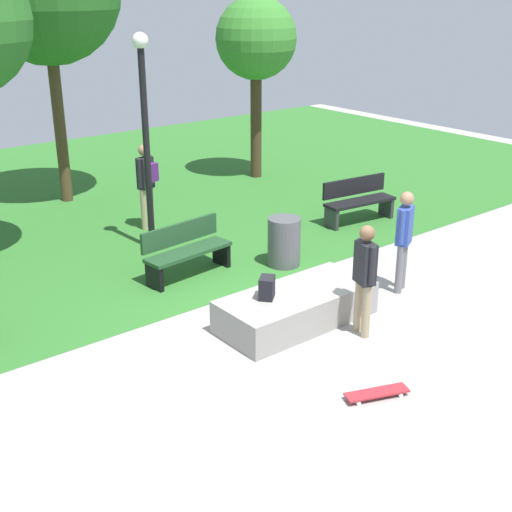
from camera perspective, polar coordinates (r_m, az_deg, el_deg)
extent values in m
plane|color=#9E9993|center=(10.21, 2.90, -5.36)|extent=(28.00, 28.00, 0.00)
cube|color=#2D6B28|center=(16.26, -15.11, 4.42)|extent=(26.60, 12.81, 0.01)
cube|color=gray|center=(10.03, 3.41, -4.29)|extent=(2.37, 1.05, 0.50)
cube|color=black|center=(9.65, 0.90, -2.66)|extent=(0.34, 0.33, 0.32)
cylinder|color=tan|center=(9.68, 9.22, -4.61)|extent=(0.12, 0.12, 0.79)
cylinder|color=tan|center=(9.84, 8.58, -4.09)|extent=(0.12, 0.12, 0.79)
cube|color=black|center=(9.48, 9.13, -0.57)|extent=(0.29, 0.36, 0.60)
cylinder|color=black|center=(9.33, 9.66, -0.81)|extent=(0.09, 0.09, 0.55)
cylinder|color=black|center=(9.60, 8.64, -0.08)|extent=(0.09, 0.09, 0.55)
sphere|color=brown|center=(9.32, 9.29, 1.90)|extent=(0.21, 0.21, 0.21)
cylinder|color=slate|center=(11.34, 12.19, -0.72)|extent=(0.12, 0.12, 0.81)
cylinder|color=slate|center=(11.14, 11.91, -1.11)|extent=(0.12, 0.12, 0.81)
cube|color=#2D4799|center=(10.99, 12.34, 2.50)|extent=(0.38, 0.32, 0.61)
cylinder|color=#2D4799|center=(11.14, 12.56, 2.88)|extent=(0.09, 0.09, 0.56)
cylinder|color=#2D4799|center=(10.83, 12.13, 2.36)|extent=(0.09, 0.09, 0.56)
sphere|color=#9E7556|center=(10.86, 12.53, 4.71)|extent=(0.22, 0.22, 0.22)
cube|color=#A5262D|center=(8.51, 10.08, -11.18)|extent=(0.82, 0.47, 0.02)
cylinder|color=silver|center=(8.71, 11.48, -10.77)|extent=(0.06, 0.05, 0.06)
cylinder|color=silver|center=(8.60, 12.00, -11.30)|extent=(0.06, 0.05, 0.06)
cylinder|color=silver|center=(8.48, 8.10, -11.51)|extent=(0.06, 0.05, 0.06)
cylinder|color=silver|center=(8.36, 8.58, -12.07)|extent=(0.06, 0.05, 0.06)
cube|color=black|center=(14.36, 8.71, 4.52)|extent=(1.64, 0.63, 0.06)
cube|color=black|center=(14.44, 8.21, 5.81)|extent=(1.60, 0.25, 0.36)
cube|color=#2D2D33|center=(14.89, 10.84, 4.10)|extent=(0.13, 0.40, 0.45)
cube|color=#2D2D33|center=(13.98, 6.34, 3.19)|extent=(0.13, 0.40, 0.45)
cube|color=#1E4223|center=(11.55, -5.64, 0.35)|extent=(1.64, 0.61, 0.06)
cube|color=#1E4223|center=(11.61, -6.39, 1.91)|extent=(1.60, 0.23, 0.36)
cube|color=black|center=(12.08, -2.91, 0.25)|extent=(0.12, 0.40, 0.45)
cube|color=black|center=(11.22, -8.50, -1.69)|extent=(0.12, 0.40, 0.45)
cylinder|color=#42301E|center=(17.52, 0.00, 11.18)|extent=(0.28, 0.28, 2.85)
sphere|color=#387F2D|center=(17.27, 0.00, 17.77)|extent=(1.98, 1.98, 1.98)
cylinder|color=#4C3823|center=(15.99, -16.14, 10.75)|extent=(0.25, 0.25, 3.64)
cylinder|color=black|center=(12.50, -9.11, 8.45)|extent=(0.12, 0.12, 3.65)
sphere|color=silver|center=(12.21, -9.68, 17.37)|extent=(0.28, 0.28, 0.28)
cylinder|color=#4C4C51|center=(12.00, 2.36, 1.20)|extent=(0.58, 0.58, 0.87)
cylinder|color=tan|center=(13.96, -9.37, 3.85)|extent=(0.12, 0.12, 0.84)
cylinder|color=tan|center=(14.11, -8.78, 4.09)|extent=(0.12, 0.12, 0.84)
cube|color=black|center=(13.83, -9.26, 6.88)|extent=(0.37, 0.29, 0.63)
cylinder|color=black|center=(13.70, -9.73, 6.82)|extent=(0.09, 0.09, 0.58)
cylinder|color=black|center=(13.95, -8.80, 7.14)|extent=(0.09, 0.09, 0.58)
sphere|color=#9E7556|center=(13.72, -9.37, 8.73)|extent=(0.23, 0.23, 0.23)
cube|color=#4C1E66|center=(13.72, -8.75, 6.92)|extent=(0.30, 0.24, 0.36)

